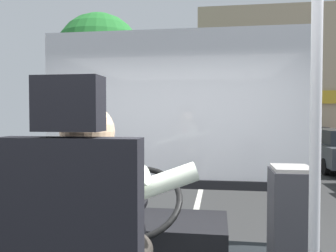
{
  "coord_description": "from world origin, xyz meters",
  "views": [
    {
      "loc": [
        0.43,
        -1.58,
        1.9
      ],
      "look_at": [
        -0.0,
        1.39,
        1.8
      ],
      "focal_mm": 37.04,
      "sensor_mm": 36.0,
      "label": 1
    }
  ],
  "objects": [
    {
      "name": "ground",
      "position": [
        0.0,
        8.8,
        -0.02
      ],
      "size": [
        18.0,
        44.0,
        0.06
      ],
      "color": "#323232"
    },
    {
      "name": "bus_driver",
      "position": [
        -0.05,
        -0.29,
        1.45
      ],
      "size": [
        0.81,
        0.57,
        0.77
      ],
      "color": "#332D28",
      "rests_on": "driver_seat"
    },
    {
      "name": "steering_console",
      "position": [
        -0.05,
        0.85,
        0.97
      ],
      "size": [
        1.1,
        1.04,
        0.83
      ],
      "color": "black",
      "rests_on": "bus_floor"
    },
    {
      "name": "handrail_pole",
      "position": [
        0.82,
        -0.13,
        1.71
      ],
      "size": [
        0.04,
        0.04,
        1.94
      ],
      "color": "#B7B7BC",
      "rests_on": "bus_floor"
    },
    {
      "name": "fare_box",
      "position": [
        0.83,
        0.4,
        1.18
      ],
      "size": [
        0.22,
        0.27,
        0.87
      ],
      "color": "#333338",
      "rests_on": "bus_floor"
    },
    {
      "name": "windshield_panel",
      "position": [
        0.0,
        1.62,
        1.79
      ],
      "size": [
        2.5,
        0.08,
        1.48
      ],
      "color": "silver"
    },
    {
      "name": "street_tree",
      "position": [
        -4.08,
        11.19,
        4.06
      ],
      "size": [
        3.27,
        3.27,
        5.72
      ],
      "color": "#4C3828",
      "rests_on": "ground"
    },
    {
      "name": "shop_building",
      "position": [
        4.42,
        17.81,
        3.53
      ],
      "size": [
        10.03,
        5.12,
        7.06
      ],
      "color": "tan",
      "rests_on": "ground"
    },
    {
      "name": "parked_car_red",
      "position": [
        4.54,
        15.71,
        0.67
      ],
      "size": [
        1.78,
        4.03,
        1.31
      ],
      "color": "maroon",
      "rests_on": "ground"
    },
    {
      "name": "parked_car_white",
      "position": [
        4.99,
        22.23,
        0.64
      ],
      "size": [
        1.76,
        3.81,
        1.23
      ],
      "color": "silver",
      "rests_on": "ground"
    }
  ]
}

